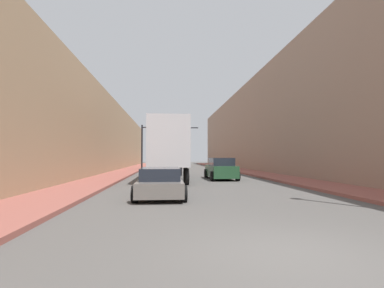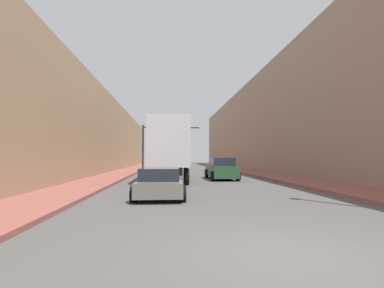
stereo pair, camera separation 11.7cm
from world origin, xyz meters
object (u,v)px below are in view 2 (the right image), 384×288
sedan_car (160,182)px  traffic_signal_gantry (159,138)px  semi_truck (168,149)px  suv_car (221,169)px

sedan_car → traffic_signal_gantry: (-0.76, 23.78, 3.46)m
semi_truck → suv_car: semi_truck is taller
sedan_car → suv_car: bearing=65.4°
semi_truck → traffic_signal_gantry: traffic_signal_gantry is taller
semi_truck → suv_car: 4.37m
semi_truck → sedan_car: size_ratio=2.65×
semi_truck → sedan_car: 10.40m
semi_truck → traffic_signal_gantry: bearing=94.7°
semi_truck → traffic_signal_gantry: 13.70m
suv_car → semi_truck: bearing=170.9°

